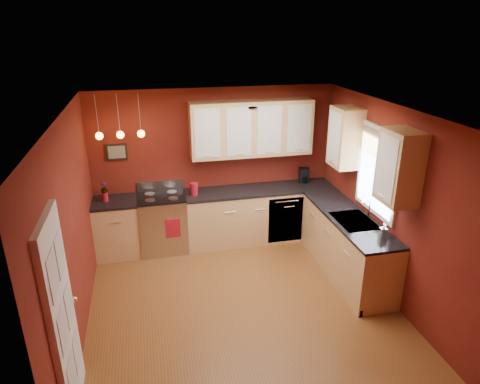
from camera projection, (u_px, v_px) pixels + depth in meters
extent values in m
plane|color=brown|center=(242.00, 305.00, 5.77)|extent=(4.20, 4.20, 0.00)
cube|color=silver|center=(243.00, 113.00, 4.81)|extent=(4.00, 4.20, 0.02)
cube|color=maroon|center=(214.00, 166.00, 7.20)|extent=(4.00, 0.02, 2.60)
cube|color=maroon|center=(302.00, 327.00, 3.39)|extent=(4.00, 0.02, 2.60)
cube|color=maroon|center=(72.00, 234.00, 4.88)|extent=(0.02, 4.20, 2.60)
cube|color=maroon|center=(388.00, 203.00, 5.71)|extent=(0.02, 4.20, 2.60)
cube|color=tan|center=(118.00, 229.00, 6.90)|extent=(0.70, 0.60, 0.90)
cube|color=tan|center=(260.00, 215.00, 7.39)|extent=(2.54, 0.60, 0.90)
cube|color=tan|center=(346.00, 246.00, 6.37)|extent=(0.60, 2.10, 0.90)
cube|color=black|center=(114.00, 202.00, 6.73)|extent=(0.70, 0.62, 0.04)
cube|color=black|center=(260.00, 190.00, 7.22)|extent=(2.54, 0.62, 0.04)
cube|color=black|center=(349.00, 217.00, 6.19)|extent=(0.62, 2.10, 0.04)
cube|color=#B7B8BC|center=(163.00, 224.00, 7.05)|extent=(0.76, 0.64, 0.92)
cube|color=black|center=(164.00, 231.00, 6.77)|extent=(0.55, 0.02, 0.32)
cylinder|color=#B7B8BC|center=(163.00, 217.00, 6.67)|extent=(0.60, 0.02, 0.02)
cube|color=black|center=(161.00, 197.00, 6.87)|extent=(0.76, 0.60, 0.03)
cylinder|color=#96979C|center=(150.00, 200.00, 6.70)|extent=(0.16, 0.16, 0.01)
cylinder|color=#96979C|center=(173.00, 198.00, 6.77)|extent=(0.16, 0.16, 0.01)
cylinder|color=#96979C|center=(150.00, 194.00, 6.95)|extent=(0.16, 0.16, 0.01)
cylinder|color=#96979C|center=(172.00, 192.00, 7.03)|extent=(0.16, 0.16, 0.01)
cube|color=#B7B8BC|center=(160.00, 185.00, 7.11)|extent=(0.76, 0.04, 0.16)
cube|color=#B7B8BC|center=(285.00, 220.00, 7.20)|extent=(0.60, 0.02, 0.80)
cube|color=#96979C|center=(354.00, 222.00, 6.06)|extent=(0.50, 0.70, 0.05)
cube|color=black|center=(349.00, 218.00, 6.22)|extent=(0.42, 0.30, 0.02)
cube|color=black|center=(360.00, 228.00, 5.91)|extent=(0.42, 0.30, 0.02)
cylinder|color=white|center=(370.00, 210.00, 6.04)|extent=(0.02, 0.02, 0.28)
cylinder|color=white|center=(366.00, 202.00, 5.98)|extent=(0.16, 0.02, 0.02)
cube|color=white|center=(378.00, 172.00, 5.85)|extent=(0.04, 1.02, 1.22)
cube|color=white|center=(377.00, 172.00, 5.84)|extent=(0.01, 0.90, 1.10)
cube|color=#98744C|center=(379.00, 145.00, 5.70)|extent=(0.02, 0.96, 0.36)
cube|color=white|center=(62.00, 319.00, 3.90)|extent=(0.06, 0.82, 2.05)
cube|color=silver|center=(53.00, 276.00, 3.53)|extent=(0.00, 0.28, 0.40)
cube|color=silver|center=(60.00, 254.00, 3.86)|extent=(0.00, 0.28, 0.40)
cube|color=silver|center=(63.00, 329.00, 3.74)|extent=(0.00, 0.28, 0.40)
cube|color=silver|center=(69.00, 305.00, 4.06)|extent=(0.00, 0.28, 0.40)
cube|color=silver|center=(72.00, 378.00, 3.94)|extent=(0.00, 0.28, 0.40)
cube|color=silver|center=(77.00, 350.00, 4.27)|extent=(0.00, 0.28, 0.40)
sphere|color=white|center=(74.00, 299.00, 4.22)|extent=(0.06, 0.06, 0.06)
cube|color=tan|center=(252.00, 128.00, 6.92)|extent=(2.00, 0.35, 0.90)
cube|color=tan|center=(369.00, 151.00, 5.73)|extent=(0.35, 1.95, 0.90)
cube|color=black|center=(117.00, 152.00, 6.73)|extent=(0.32, 0.03, 0.26)
cylinder|color=#96979C|center=(97.00, 116.00, 6.15)|extent=(0.01, 0.01, 0.60)
sphere|color=#FFA53F|center=(99.00, 136.00, 6.26)|extent=(0.11, 0.11, 0.11)
cylinder|color=#96979C|center=(118.00, 115.00, 6.21)|extent=(0.01, 0.01, 0.60)
sphere|color=#FFA53F|center=(120.00, 135.00, 6.32)|extent=(0.11, 0.11, 0.11)
cylinder|color=#96979C|center=(139.00, 114.00, 6.27)|extent=(0.01, 0.01, 0.60)
sphere|color=#FFA53F|center=(141.00, 134.00, 6.39)|extent=(0.11, 0.11, 0.11)
cylinder|color=#AB1222|center=(194.00, 189.00, 6.92)|extent=(0.12, 0.12, 0.18)
cylinder|color=#AB1222|center=(194.00, 184.00, 6.88)|extent=(0.13, 0.13, 0.02)
cylinder|color=#AB1222|center=(105.00, 197.00, 6.68)|extent=(0.09, 0.09, 0.14)
imported|color=#AB1222|center=(104.00, 188.00, 6.62)|extent=(0.12, 0.12, 0.19)
cube|color=black|center=(304.00, 175.00, 7.47)|extent=(0.20, 0.18, 0.25)
cylinder|color=black|center=(305.00, 180.00, 7.45)|extent=(0.12, 0.12, 0.12)
imported|color=white|center=(383.00, 231.00, 5.54)|extent=(0.09, 0.09, 0.19)
cube|color=#AB1222|center=(173.00, 228.00, 6.75)|extent=(0.23, 0.02, 0.32)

